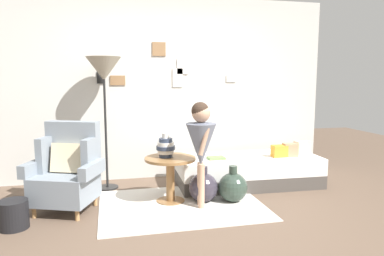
{
  "coord_description": "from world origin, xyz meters",
  "views": [
    {
      "loc": [
        -0.84,
        -3.28,
        1.45
      ],
      "look_at": [
        0.15,
        0.95,
        0.85
      ],
      "focal_mm": 33.83,
      "sensor_mm": 36.0,
      "label": 1
    }
  ],
  "objects_px": {
    "daybed": "(248,171)",
    "demijohn_near": "(203,187)",
    "floor_lamp": "(104,73)",
    "vase_striped": "(166,147)",
    "magazine_basket": "(13,215)",
    "side_table": "(170,170)",
    "person_child": "(201,140)",
    "demijohn_far": "(233,187)",
    "armchair": "(68,171)",
    "book_on_daybed": "(216,158)"
  },
  "relations": [
    {
      "from": "armchair",
      "to": "magazine_basket",
      "type": "distance_m",
      "value": 0.7
    },
    {
      "from": "armchair",
      "to": "side_table",
      "type": "distance_m",
      "value": 1.15
    },
    {
      "from": "vase_striped",
      "to": "book_on_daybed",
      "type": "bearing_deg",
      "value": 25.16
    },
    {
      "from": "person_child",
      "to": "demijohn_near",
      "type": "distance_m",
      "value": 0.62
    },
    {
      "from": "book_on_daybed",
      "to": "armchair",
      "type": "bearing_deg",
      "value": -169.06
    },
    {
      "from": "vase_striped",
      "to": "demijohn_far",
      "type": "bearing_deg",
      "value": -14.0
    },
    {
      "from": "side_table",
      "to": "demijohn_far",
      "type": "distance_m",
      "value": 0.76
    },
    {
      "from": "side_table",
      "to": "demijohn_near",
      "type": "relative_size",
      "value": 1.39
    },
    {
      "from": "side_table",
      "to": "person_child",
      "type": "bearing_deg",
      "value": -39.65
    },
    {
      "from": "book_on_daybed",
      "to": "magazine_basket",
      "type": "bearing_deg",
      "value": -161.22
    },
    {
      "from": "side_table",
      "to": "magazine_basket",
      "type": "bearing_deg",
      "value": -165.79
    },
    {
      "from": "book_on_daybed",
      "to": "demijohn_near",
      "type": "xyz_separation_m",
      "value": [
        -0.29,
        -0.45,
        -0.24
      ]
    },
    {
      "from": "magazine_basket",
      "to": "vase_striped",
      "type": "bearing_deg",
      "value": 15.67
    },
    {
      "from": "side_table",
      "to": "armchair",
      "type": "bearing_deg",
      "value": 179.13
    },
    {
      "from": "book_on_daybed",
      "to": "demijohn_near",
      "type": "distance_m",
      "value": 0.59
    },
    {
      "from": "vase_striped",
      "to": "side_table",
      "type": "bearing_deg",
      "value": -32.57
    },
    {
      "from": "demijohn_far",
      "to": "magazine_basket",
      "type": "distance_m",
      "value": 2.35
    },
    {
      "from": "vase_striped",
      "to": "magazine_basket",
      "type": "bearing_deg",
      "value": -164.33
    },
    {
      "from": "daybed",
      "to": "floor_lamp",
      "type": "distance_m",
      "value": 2.3
    },
    {
      "from": "floor_lamp",
      "to": "person_child",
      "type": "relative_size",
      "value": 1.44
    },
    {
      "from": "person_child",
      "to": "demijohn_near",
      "type": "relative_size",
      "value": 2.78
    },
    {
      "from": "book_on_daybed",
      "to": "magazine_basket",
      "type": "xyz_separation_m",
      "value": [
        -2.28,
        -0.78,
        -0.28
      ]
    },
    {
      "from": "magazine_basket",
      "to": "demijohn_far",
      "type": "bearing_deg",
      "value": 6.08
    },
    {
      "from": "vase_striped",
      "to": "floor_lamp",
      "type": "bearing_deg",
      "value": 134.54
    },
    {
      "from": "floor_lamp",
      "to": "vase_striped",
      "type": "bearing_deg",
      "value": -45.46
    },
    {
      "from": "demijohn_near",
      "to": "magazine_basket",
      "type": "distance_m",
      "value": 2.02
    },
    {
      "from": "vase_striped",
      "to": "demijohn_near",
      "type": "xyz_separation_m",
      "value": [
        0.43,
        -0.12,
        -0.48
      ]
    },
    {
      "from": "daybed",
      "to": "demijohn_near",
      "type": "height_order",
      "value": "demijohn_near"
    },
    {
      "from": "side_table",
      "to": "vase_striped",
      "type": "distance_m",
      "value": 0.27
    },
    {
      "from": "vase_striped",
      "to": "magazine_basket",
      "type": "height_order",
      "value": "vase_striped"
    },
    {
      "from": "daybed",
      "to": "demijohn_near",
      "type": "distance_m",
      "value": 0.93
    },
    {
      "from": "armchair",
      "to": "book_on_daybed",
      "type": "distance_m",
      "value": 1.85
    },
    {
      "from": "demijohn_near",
      "to": "magazine_basket",
      "type": "relative_size",
      "value": 1.53
    },
    {
      "from": "side_table",
      "to": "demijohn_near",
      "type": "distance_m",
      "value": 0.44
    },
    {
      "from": "demijohn_far",
      "to": "demijohn_near",
      "type": "bearing_deg",
      "value": 167.61
    },
    {
      "from": "floor_lamp",
      "to": "side_table",
      "type": "bearing_deg",
      "value": -44.75
    },
    {
      "from": "side_table",
      "to": "vase_striped",
      "type": "xyz_separation_m",
      "value": [
        -0.05,
        0.03,
        0.27
      ]
    },
    {
      "from": "daybed",
      "to": "magazine_basket",
      "type": "distance_m",
      "value": 2.89
    },
    {
      "from": "floor_lamp",
      "to": "magazine_basket",
      "type": "height_order",
      "value": "floor_lamp"
    },
    {
      "from": "side_table",
      "to": "magazine_basket",
      "type": "distance_m",
      "value": 1.68
    },
    {
      "from": "armchair",
      "to": "demijohn_far",
      "type": "relative_size",
      "value": 2.25
    },
    {
      "from": "daybed",
      "to": "demijohn_near",
      "type": "bearing_deg",
      "value": -145.98
    },
    {
      "from": "armchair",
      "to": "demijohn_far",
      "type": "xyz_separation_m",
      "value": [
        1.86,
        -0.18,
        -0.26
      ]
    },
    {
      "from": "book_on_daybed",
      "to": "demijohn_far",
      "type": "height_order",
      "value": "demijohn_far"
    },
    {
      "from": "demijohn_near",
      "to": "floor_lamp",
      "type": "bearing_deg",
      "value": 143.88
    },
    {
      "from": "armchair",
      "to": "book_on_daybed",
      "type": "xyz_separation_m",
      "value": [
        1.81,
        0.35,
        -0.02
      ]
    },
    {
      "from": "magazine_basket",
      "to": "book_on_daybed",
      "type": "bearing_deg",
      "value": 18.78
    },
    {
      "from": "armchair",
      "to": "person_child",
      "type": "bearing_deg",
      "value": -10.53
    },
    {
      "from": "daybed",
      "to": "book_on_daybed",
      "type": "distance_m",
      "value": 0.53
    },
    {
      "from": "floor_lamp",
      "to": "book_on_daybed",
      "type": "xyz_separation_m",
      "value": [
        1.4,
        -0.35,
        -1.1
      ]
    }
  ]
}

